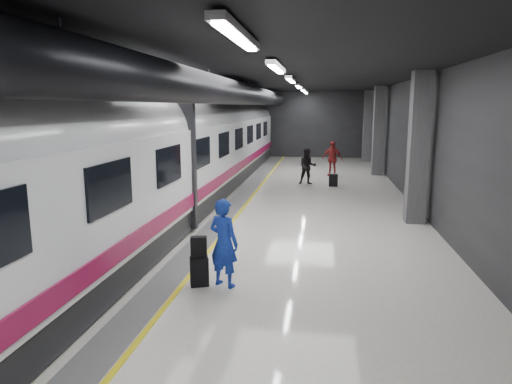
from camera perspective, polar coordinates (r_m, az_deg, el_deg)
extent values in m
plane|color=white|center=(12.71, 0.17, -5.26)|extent=(40.00, 40.00, 0.00)
cube|color=black|center=(12.27, 0.18, 15.40)|extent=(10.00, 40.00, 0.02)
cube|color=#28282B|center=(32.17, 5.26, 8.39)|extent=(10.00, 0.02, 4.50)
cube|color=#28282B|center=(13.90, -20.77, 4.87)|extent=(0.02, 40.00, 4.50)
cube|color=#28282B|center=(12.60, 23.37, 4.16)|extent=(0.02, 40.00, 4.50)
cube|color=slate|center=(12.96, -5.78, -4.97)|extent=(0.65, 39.80, 0.01)
cube|color=yellow|center=(12.87, -4.04, -5.05)|extent=(0.10, 39.80, 0.01)
cylinder|color=black|center=(12.48, -5.89, 12.74)|extent=(0.80, 38.00, 0.80)
cube|color=silver|center=(6.27, -2.25, 19.08)|extent=(0.22, 2.60, 0.10)
cube|color=silver|center=(11.20, 2.58, 15.34)|extent=(0.22, 2.60, 0.10)
cube|color=silver|center=(16.17, 4.41, 13.86)|extent=(0.22, 2.60, 0.10)
cube|color=silver|center=(21.15, 5.36, 13.07)|extent=(0.22, 2.60, 0.10)
cube|color=silver|center=(26.14, 5.95, 12.59)|extent=(0.22, 2.60, 0.10)
cube|color=silver|center=(30.14, 6.28, 12.31)|extent=(0.22, 2.60, 0.10)
cube|color=#515154|center=(14.44, 19.62, 5.13)|extent=(0.55, 0.55, 4.50)
cube|color=#515154|center=(24.30, 15.07, 7.36)|extent=(0.55, 0.55, 4.50)
cube|color=#515154|center=(30.26, 13.77, 7.99)|extent=(0.55, 0.55, 4.50)
cube|color=black|center=(13.45, -13.69, -3.13)|extent=(2.80, 38.00, 0.60)
cube|color=white|center=(13.20, -13.96, 2.79)|extent=(2.90, 38.00, 2.20)
cylinder|color=white|center=(13.11, -14.14, 6.90)|extent=(2.80, 38.00, 2.80)
cube|color=maroon|center=(12.85, -7.71, -0.82)|extent=(0.04, 38.00, 0.35)
cube|color=black|center=(13.17, -14.01, 3.86)|extent=(3.05, 0.25, 3.80)
cube|color=black|center=(8.03, -17.72, 0.60)|extent=(0.05, 1.60, 0.85)
cube|color=black|center=(10.77, -10.78, 3.36)|extent=(0.05, 1.60, 0.85)
cube|color=black|center=(13.63, -6.69, 4.96)|extent=(0.05, 1.60, 0.85)
cube|color=black|center=(16.53, -4.01, 5.99)|extent=(0.05, 1.60, 0.85)
cube|color=black|center=(19.47, -2.13, 6.70)|extent=(0.05, 1.60, 0.85)
cube|color=black|center=(22.42, -0.74, 7.22)|extent=(0.05, 1.60, 0.85)
cube|color=black|center=(25.38, 0.33, 7.62)|extent=(0.05, 1.60, 0.85)
cube|color=black|center=(28.35, 1.18, 7.93)|extent=(0.05, 1.60, 0.85)
imported|color=blue|center=(8.92, -4.05, -6.35)|extent=(0.75, 0.64, 1.75)
cube|color=black|center=(9.15, -7.10, -9.83)|extent=(0.41, 0.34, 0.58)
cube|color=black|center=(9.02, -7.16, -6.81)|extent=(0.33, 0.21, 0.41)
imported|color=black|center=(20.79, 6.46, 3.21)|extent=(0.88, 0.73, 1.64)
imported|color=maroon|center=(23.56, 9.49, 4.16)|extent=(1.12, 0.76, 1.77)
cube|color=black|center=(20.49, 9.63, 1.47)|extent=(0.38, 0.26, 0.55)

